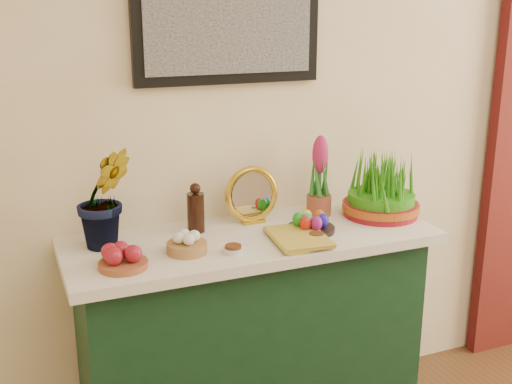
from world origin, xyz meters
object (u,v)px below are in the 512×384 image
(sideboard, at_px, (251,344))
(hyacinth_green, at_px, (104,181))
(book, at_px, (273,240))
(wheatgrass_sabzeh, at_px, (382,189))
(mirror, at_px, (252,195))

(sideboard, distance_m, hyacinth_green, 0.88)
(book, distance_m, wheatgrass_sabzeh, 0.56)
(mirror, bearing_deg, sideboard, -112.99)
(hyacinth_green, distance_m, wheatgrass_sabzeh, 1.11)
(hyacinth_green, xyz_separation_m, mirror, (0.58, 0.05, -0.13))
(mirror, height_order, book, mirror)
(hyacinth_green, bearing_deg, book, -25.74)
(sideboard, distance_m, book, 0.50)
(sideboard, bearing_deg, hyacinth_green, 171.38)
(sideboard, xyz_separation_m, mirror, (0.06, 0.13, 0.58))
(sideboard, height_order, book, book)
(hyacinth_green, relative_size, mirror, 2.10)
(sideboard, height_order, wheatgrass_sabzeh, wheatgrass_sabzeh)
(hyacinth_green, height_order, book, hyacinth_green)
(hyacinth_green, height_order, mirror, hyacinth_green)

